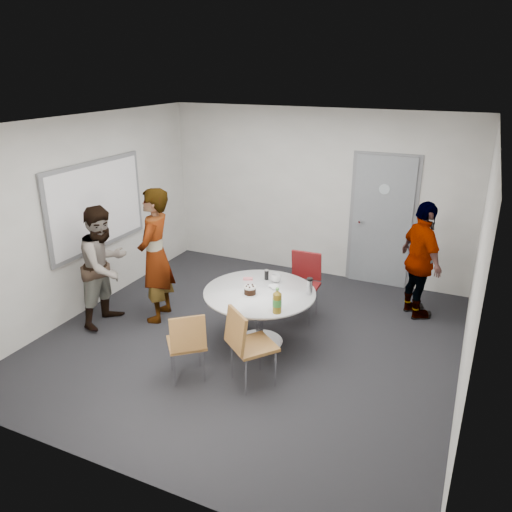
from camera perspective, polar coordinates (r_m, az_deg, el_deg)
The scene contains 15 objects.
floor at distance 6.49m, azimuth -0.71°, elevation -9.50°, with size 5.00×5.00×0.00m, color black.
ceiling at distance 5.63m, azimuth -0.84°, elevation 14.93°, with size 5.00×5.00×0.00m, color silver.
wall_back at distance 8.16m, azimuth 6.80°, elevation 7.06°, with size 5.00×5.00×0.00m, color beige.
wall_left at distance 7.30m, azimuth -18.86°, elevation 4.40°, with size 5.00×5.00×0.00m, color beige.
wall_right at distance 5.42m, azimuth 23.91°, elevation -1.93°, with size 5.00×5.00×0.00m, color beige.
wall_front at distance 4.01m, azimuth -16.40°, elevation -8.97°, with size 5.00×5.00×0.00m, color beige.
door at distance 7.98m, azimuth 14.19°, elevation 3.82°, with size 1.02×0.17×2.12m.
whiteboard at distance 7.39m, azimuth -17.69°, elevation 5.54°, with size 0.04×1.90×1.25m.
table at distance 6.12m, azimuth 0.60°, elevation -4.95°, with size 1.37×1.37×1.01m.
chair_near_left at distance 5.52m, azimuth -7.88°, elevation -9.55°, with size 0.58×0.58×0.84m.
chair_near_right at distance 5.38m, azimuth -1.20°, elevation -9.58°, with size 0.63×0.63×0.91m.
chair_far at distance 6.88m, azimuth 5.47°, elevation -2.54°, with size 0.45×0.49×0.92m.
person_main at distance 6.78m, azimuth -11.43°, elevation 0.04°, with size 0.67×0.44×1.84m, color #A5C6EA.
person_left at distance 6.87m, azimuth -16.90°, elevation -1.09°, with size 0.79×0.62×1.64m, color white.
person_right at distance 7.10m, azimuth 18.33°, elevation -0.51°, with size 0.96×0.40×1.64m, color black.
Camera 1 is at (2.40, -5.06, 3.29)m, focal length 35.00 mm.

